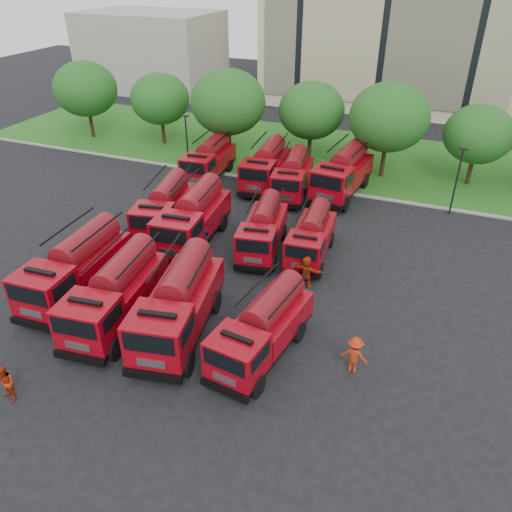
{
  "coord_description": "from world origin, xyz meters",
  "views": [
    {
      "loc": [
        11.12,
        -19.24,
        16.73
      ],
      "look_at": [
        1.96,
        3.45,
        1.8
      ],
      "focal_mm": 35.0,
      "sensor_mm": 36.0,
      "label": 1
    }
  ],
  "objects_px": {
    "fire_truck_6": "(263,229)",
    "fire_truck_8": "(209,160)",
    "fire_truck_1": "(116,293)",
    "firefighter_5": "(305,285)",
    "fire_truck_9": "(266,166)",
    "fire_truck_7": "(311,236)",
    "firefighter_4": "(206,253)",
    "firefighter_1": "(11,400)",
    "fire_truck_10": "(293,176)",
    "fire_truck_4": "(165,207)",
    "fire_truck_5": "(194,217)",
    "firefighter_3": "(352,371)",
    "fire_truck_11": "(343,173)",
    "fire_truck_3": "(263,328)",
    "fire_truck_0": "(76,267)",
    "firefighter_0": "(228,377)",
    "fire_truck_2": "(179,303)",
    "firefighter_2": "(264,343)"
  },
  "relations": [
    {
      "from": "fire_truck_3",
      "to": "firefighter_4",
      "type": "distance_m",
      "value": 10.29
    },
    {
      "from": "fire_truck_10",
      "to": "fire_truck_3",
      "type": "bearing_deg",
      "value": -84.73
    },
    {
      "from": "fire_truck_2",
      "to": "fire_truck_5",
      "type": "height_order",
      "value": "fire_truck_2"
    },
    {
      "from": "firefighter_2",
      "to": "firefighter_4",
      "type": "distance_m",
      "value": 9.49
    },
    {
      "from": "firefighter_5",
      "to": "firefighter_2",
      "type": "bearing_deg",
      "value": 91.15
    },
    {
      "from": "firefighter_1",
      "to": "firefighter_4",
      "type": "height_order",
      "value": "firefighter_1"
    },
    {
      "from": "fire_truck_0",
      "to": "firefighter_1",
      "type": "xyz_separation_m",
      "value": [
        2.33,
        -7.7,
        -1.78
      ]
    },
    {
      "from": "fire_truck_3",
      "to": "fire_truck_6",
      "type": "height_order",
      "value": "fire_truck_3"
    },
    {
      "from": "fire_truck_7",
      "to": "fire_truck_10",
      "type": "bearing_deg",
      "value": 110.65
    },
    {
      "from": "fire_truck_2",
      "to": "firefighter_4",
      "type": "distance_m",
      "value": 8.08
    },
    {
      "from": "fire_truck_6",
      "to": "firefighter_0",
      "type": "distance_m",
      "value": 11.8
    },
    {
      "from": "firefighter_0",
      "to": "firefighter_5",
      "type": "height_order",
      "value": "firefighter_5"
    },
    {
      "from": "fire_truck_4",
      "to": "firefighter_1",
      "type": "bearing_deg",
      "value": -95.87
    },
    {
      "from": "fire_truck_11",
      "to": "fire_truck_8",
      "type": "bearing_deg",
      "value": -169.54
    },
    {
      "from": "fire_truck_1",
      "to": "firefighter_5",
      "type": "relative_size",
      "value": 3.98
    },
    {
      "from": "fire_truck_2",
      "to": "fire_truck_5",
      "type": "xyz_separation_m",
      "value": [
        -3.76,
        8.6,
        -0.01
      ]
    },
    {
      "from": "firefighter_5",
      "to": "fire_truck_11",
      "type": "bearing_deg",
      "value": -79.32
    },
    {
      "from": "fire_truck_7",
      "to": "firefighter_5",
      "type": "bearing_deg",
      "value": -82.78
    },
    {
      "from": "fire_truck_11",
      "to": "firefighter_1",
      "type": "xyz_separation_m",
      "value": [
        -8.2,
        -26.74,
        -1.84
      ]
    },
    {
      "from": "fire_truck_0",
      "to": "fire_truck_2",
      "type": "height_order",
      "value": "fire_truck_2"
    },
    {
      "from": "fire_truck_8",
      "to": "fire_truck_11",
      "type": "distance_m",
      "value": 11.39
    },
    {
      "from": "fire_truck_7",
      "to": "fire_truck_11",
      "type": "bearing_deg",
      "value": 87.79
    },
    {
      "from": "fire_truck_7",
      "to": "firefighter_4",
      "type": "bearing_deg",
      "value": -165.76
    },
    {
      "from": "fire_truck_5",
      "to": "fire_truck_10",
      "type": "height_order",
      "value": "fire_truck_5"
    },
    {
      "from": "fire_truck_11",
      "to": "firefighter_3",
      "type": "bearing_deg",
      "value": -69.07
    },
    {
      "from": "fire_truck_10",
      "to": "fire_truck_4",
      "type": "bearing_deg",
      "value": -134.13
    },
    {
      "from": "fire_truck_6",
      "to": "fire_truck_7",
      "type": "height_order",
      "value": "fire_truck_6"
    },
    {
      "from": "fire_truck_3",
      "to": "firefighter_2",
      "type": "bearing_deg",
      "value": 113.14
    },
    {
      "from": "fire_truck_5",
      "to": "fire_truck_11",
      "type": "bearing_deg",
      "value": 51.0
    },
    {
      "from": "fire_truck_1",
      "to": "fire_truck_5",
      "type": "bearing_deg",
      "value": 85.23
    },
    {
      "from": "fire_truck_4",
      "to": "fire_truck_11",
      "type": "height_order",
      "value": "fire_truck_11"
    },
    {
      "from": "firefighter_5",
      "to": "fire_truck_9",
      "type": "bearing_deg",
      "value": -54.35
    },
    {
      "from": "fire_truck_1",
      "to": "fire_truck_7",
      "type": "relative_size",
      "value": 1.21
    },
    {
      "from": "fire_truck_7",
      "to": "fire_truck_9",
      "type": "relative_size",
      "value": 0.85
    },
    {
      "from": "fire_truck_3",
      "to": "firefighter_3",
      "type": "distance_m",
      "value": 4.64
    },
    {
      "from": "fire_truck_8",
      "to": "firefighter_1",
      "type": "height_order",
      "value": "fire_truck_8"
    },
    {
      "from": "fire_truck_3",
      "to": "fire_truck_11",
      "type": "relative_size",
      "value": 0.86
    },
    {
      "from": "firefighter_4",
      "to": "fire_truck_5",
      "type": "bearing_deg",
      "value": 0.93
    },
    {
      "from": "fire_truck_4",
      "to": "fire_truck_1",
      "type": "bearing_deg",
      "value": -85.28
    },
    {
      "from": "fire_truck_3",
      "to": "firefighter_0",
      "type": "distance_m",
      "value": 2.78
    },
    {
      "from": "firefighter_0",
      "to": "fire_truck_6",
      "type": "bearing_deg",
      "value": 70.2
    },
    {
      "from": "fire_truck_11",
      "to": "firefighter_0",
      "type": "relative_size",
      "value": 4.47
    },
    {
      "from": "fire_truck_4",
      "to": "fire_truck_8",
      "type": "relative_size",
      "value": 1.04
    },
    {
      "from": "fire_truck_6",
      "to": "fire_truck_8",
      "type": "xyz_separation_m",
      "value": [
        -8.69,
        9.62,
        0.11
      ]
    },
    {
      "from": "fire_truck_5",
      "to": "firefighter_3",
      "type": "relative_size",
      "value": 4.17
    },
    {
      "from": "firefighter_1",
      "to": "fire_truck_10",
      "type": "bearing_deg",
      "value": 93.09
    },
    {
      "from": "fire_truck_5",
      "to": "fire_truck_10",
      "type": "distance_m",
      "value": 10.43
    },
    {
      "from": "fire_truck_10",
      "to": "firefighter_5",
      "type": "bearing_deg",
      "value": -76.84
    },
    {
      "from": "fire_truck_6",
      "to": "fire_truck_11",
      "type": "distance_m",
      "value": 10.9
    },
    {
      "from": "fire_truck_7",
      "to": "firefighter_0",
      "type": "relative_size",
      "value": 3.52
    }
  ]
}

